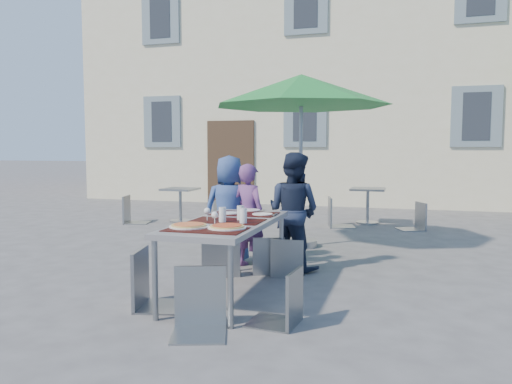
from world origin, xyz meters
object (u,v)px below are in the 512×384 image
(cafe_table_0, at_px, (180,200))
(bg_chair_r_1, at_px, (416,199))
(chair_5, at_px, (199,262))
(pizza_near_right, at_px, (227,227))
(bg_chair_r_0, at_px, (214,197))
(chair_1, at_px, (268,233))
(bg_chair_l_0, at_px, (132,192))
(child_1, at_px, (249,216))
(chair_3, at_px, (151,243))
(pizza_near_left, at_px, (189,226))
(chair_2, at_px, (288,234))
(child_0, at_px, (230,210))
(child_2, at_px, (293,211))
(bg_chair_l_1, at_px, (336,194))
(dining_table, at_px, (227,226))
(patio_umbrella, at_px, (301,92))
(chair_4, at_px, (284,263))
(cafe_table_1, at_px, (368,200))
(chair_0, at_px, (221,225))

(cafe_table_0, xyz_separation_m, bg_chair_r_1, (4.49, 0.34, 0.12))
(chair_5, bearing_deg, pizza_near_right, 85.09)
(chair_5, distance_m, bg_chair_r_0, 5.53)
(pizza_near_right, distance_m, chair_1, 1.44)
(pizza_near_right, height_order, bg_chair_l_0, bg_chair_l_0)
(child_1, distance_m, chair_3, 1.80)
(pizza_near_left, xyz_separation_m, bg_chair_l_0, (-3.27, 4.52, -0.16))
(child_1, height_order, chair_2, child_1)
(bg_chair_l_0, bearing_deg, child_0, -41.79)
(chair_2, xyz_separation_m, bg_chair_r_1, (1.46, 3.89, 0.06))
(child_2, distance_m, bg_chair_l_1, 3.44)
(dining_table, height_order, patio_umbrella, patio_umbrella)
(chair_4, relative_size, cafe_table_0, 1.32)
(child_2, xyz_separation_m, cafe_table_0, (-3.00, 3.19, -0.28))
(pizza_near_right, bearing_deg, cafe_table_1, 81.77)
(child_0, bearing_deg, child_1, 146.53)
(dining_table, height_order, child_1, child_1)
(chair_4, bearing_deg, bg_chair_r_0, 117.44)
(pizza_near_right, distance_m, chair_4, 0.66)
(child_2, relative_size, bg_chair_l_1, 1.35)
(pizza_near_right, bearing_deg, chair_4, -19.69)
(bg_chair_l_0, bearing_deg, pizza_near_left, -54.10)
(pizza_near_left, bearing_deg, chair_2, 66.31)
(child_1, distance_m, chair_5, 2.20)
(pizza_near_left, bearing_deg, chair_0, 97.17)
(bg_chair_l_0, bearing_deg, bg_chair_r_1, 8.07)
(chair_5, relative_size, bg_chair_l_1, 0.92)
(pizza_near_left, relative_size, chair_3, 0.35)
(chair_2, distance_m, bg_chair_r_1, 4.16)
(child_1, relative_size, bg_chair_r_1, 1.36)
(chair_2, bearing_deg, cafe_table_0, 130.41)
(cafe_table_1, bearing_deg, child_0, -110.20)
(chair_1, xyz_separation_m, patio_umbrella, (0.03, 1.70, 1.81))
(pizza_near_left, xyz_separation_m, bg_chair_r_0, (-1.60, 4.70, -0.22))
(pizza_near_right, relative_size, bg_chair_r_0, 0.37)
(dining_table, height_order, child_2, child_2)
(chair_1, bearing_deg, chair_0, -155.07)
(child_1, relative_size, bg_chair_r_0, 1.37)
(pizza_near_left, bearing_deg, cafe_table_1, 78.42)
(child_1, relative_size, chair_4, 1.43)
(chair_1, distance_m, chair_4, 1.72)
(bg_chair_l_1, bearing_deg, dining_table, -95.45)
(child_2, relative_size, chair_3, 1.38)
(bg_chair_l_1, bearing_deg, child_0, -105.10)
(chair_4, bearing_deg, cafe_table_1, 87.54)
(pizza_near_left, distance_m, chair_2, 1.53)
(patio_umbrella, height_order, bg_chair_r_0, patio_umbrella)
(pizza_near_left, height_order, cafe_table_0, pizza_near_left)
(dining_table, relative_size, chair_3, 1.80)
(child_0, distance_m, child_2, 0.85)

